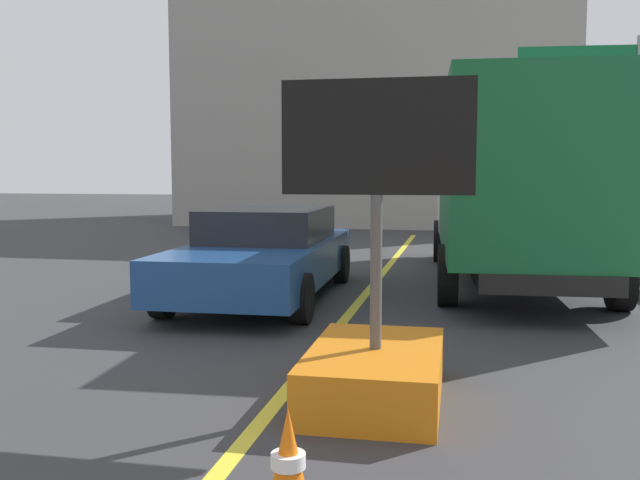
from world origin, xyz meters
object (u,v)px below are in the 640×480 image
highway_guide_sign (603,107)px  pickup_car (265,253)px  box_truck (516,181)px  traffic_cone_mid_lane (288,470)px  arrow_board_trailer (375,345)px

highway_guide_sign → pickup_car: bearing=-131.9°
pickup_car → highway_guide_sign: highway_guide_sign is taller
box_truck → pickup_car: bearing=-151.4°
pickup_car → traffic_cone_mid_lane: size_ratio=7.66×
highway_guide_sign → traffic_cone_mid_lane: size_ratio=7.34×
pickup_car → highway_guide_sign: size_ratio=1.04×
arrow_board_trailer → pickup_car: bearing=116.8°
box_truck → arrow_board_trailer: bearing=-103.3°
box_truck → highway_guide_sign: highway_guide_sign is taller
pickup_car → traffic_cone_mid_lane: 7.09m
arrow_board_trailer → traffic_cone_mid_lane: arrow_board_trailer is taller
traffic_cone_mid_lane → arrow_board_trailer: bearing=85.2°
box_truck → traffic_cone_mid_lane: (-1.76, -8.86, -1.46)m
arrow_board_trailer → box_truck: 6.93m
pickup_car → traffic_cone_mid_lane: bearing=-72.8°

